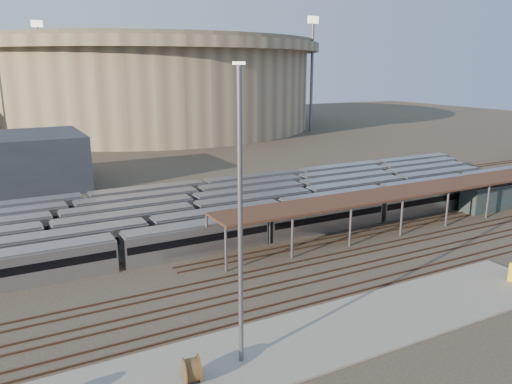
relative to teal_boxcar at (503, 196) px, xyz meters
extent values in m
plane|color=#383026|center=(-42.07, -4.00, -1.89)|extent=(420.00, 420.00, 0.00)
cube|color=gray|center=(-47.07, -19.00, -1.79)|extent=(50.00, 9.00, 0.20)
cube|color=#A3A2A7|center=(-41.40, 4.00, -0.09)|extent=(112.00, 2.90, 3.60)
cube|color=#A3A2A7|center=(-36.63, 8.20, -0.09)|extent=(112.00, 2.90, 3.60)
cube|color=#A3A2A7|center=(-47.94, 12.40, -0.09)|extent=(112.00, 2.90, 3.60)
cube|color=#A3A2A7|center=(-46.49, 16.60, -0.09)|extent=(112.00, 2.90, 3.60)
cube|color=#A3A2A7|center=(-44.01, 20.80, -0.09)|extent=(112.00, 2.90, 3.60)
cube|color=#A3A2A7|center=(-41.30, 25.00, -0.09)|extent=(112.00, 2.90, 3.60)
cylinder|color=#5E5E63|center=(-50.07, -2.70, 0.61)|extent=(0.30, 0.30, 5.00)
cylinder|color=#5E5E63|center=(-50.07, 2.70, 0.61)|extent=(0.30, 0.30, 5.00)
cylinder|color=#5E5E63|center=(-41.50, -2.70, 0.61)|extent=(0.30, 0.30, 5.00)
cylinder|color=#5E5E63|center=(-41.50, 2.70, 0.61)|extent=(0.30, 0.30, 5.00)
cylinder|color=#5E5E63|center=(-32.93, -2.70, 0.61)|extent=(0.30, 0.30, 5.00)
cylinder|color=#5E5E63|center=(-32.93, 2.70, 0.61)|extent=(0.30, 0.30, 5.00)
cylinder|color=#5E5E63|center=(-24.36, -2.70, 0.61)|extent=(0.30, 0.30, 5.00)
cylinder|color=#5E5E63|center=(-24.36, 2.70, 0.61)|extent=(0.30, 0.30, 5.00)
cylinder|color=#5E5E63|center=(-15.79, -2.70, 0.61)|extent=(0.30, 0.30, 5.00)
cylinder|color=#5E5E63|center=(-15.79, 2.70, 0.61)|extent=(0.30, 0.30, 5.00)
cylinder|color=#5E5E63|center=(-7.22, -2.70, 0.61)|extent=(0.30, 0.30, 5.00)
cylinder|color=#5E5E63|center=(-7.22, 2.70, 0.61)|extent=(0.30, 0.30, 5.00)
cylinder|color=#5E5E63|center=(1.35, 2.70, 0.61)|extent=(0.30, 0.30, 5.00)
cube|color=#3A2617|center=(-20.07, 0.00, 3.26)|extent=(60.00, 6.00, 0.30)
cube|color=#4C3323|center=(-42.07, -5.75, -1.80)|extent=(170.00, 0.12, 0.18)
cube|color=#4C3323|center=(-42.07, -4.25, -1.80)|extent=(170.00, 0.12, 0.18)
cube|color=#4C3323|center=(-42.07, -9.75, -1.80)|extent=(170.00, 0.12, 0.18)
cube|color=#4C3323|center=(-42.07, -8.25, -1.80)|extent=(170.00, 0.12, 0.18)
cube|color=#4C3323|center=(-42.07, -13.75, -1.80)|extent=(170.00, 0.12, 0.18)
cube|color=#4C3323|center=(-42.07, -12.25, -1.80)|extent=(170.00, 0.12, 0.18)
cylinder|color=gray|center=(-17.07, 136.00, 12.11)|extent=(116.00, 116.00, 28.00)
cylinder|color=gray|center=(-17.07, 136.00, 27.61)|extent=(124.00, 124.00, 3.00)
cylinder|color=brown|center=(-17.07, 136.00, 29.86)|extent=(120.00, 120.00, 1.50)
cylinder|color=#5E5E63|center=(27.93, 96.00, 16.11)|extent=(1.00, 1.00, 36.00)
cube|color=#FFF2CC|center=(27.93, 96.00, 35.31)|extent=(4.00, 0.60, 2.40)
cylinder|color=#5E5E63|center=(-52.07, 156.00, 16.11)|extent=(1.00, 1.00, 36.00)
cube|color=#FFF2CC|center=(-52.07, 156.00, 35.31)|extent=(4.00, 0.60, 2.40)
cube|color=#1F414D|center=(0.00, 0.00, 0.00)|extent=(16.26, 3.38, 3.78)
cylinder|color=brown|center=(-60.72, -19.99, -0.72)|extent=(1.36, 2.09, 1.95)
cylinder|color=#5E5E63|center=(-56.40, -19.19, 9.27)|extent=(0.36, 0.36, 21.92)
cube|color=#FFF2CC|center=(-56.40, -19.19, 20.33)|extent=(0.82, 0.35, 0.20)
camera|label=1|loc=(-71.33, -49.59, 20.09)|focal=35.00mm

